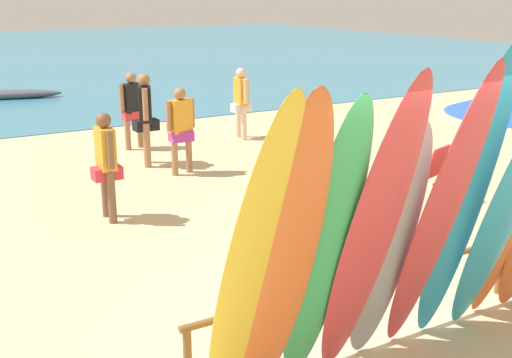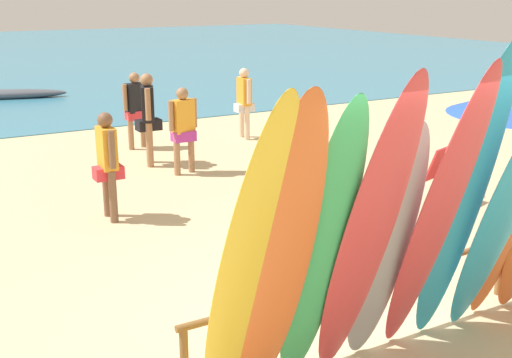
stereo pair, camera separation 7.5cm
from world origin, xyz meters
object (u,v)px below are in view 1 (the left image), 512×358
surfboard_teal_7 (504,214)px  beachgoer_by_water (181,125)px  surfboard_red_3 (370,238)px  surfboard_red_5 (439,217)px  surfboard_rack (368,286)px  beachgoer_photographing (106,159)px  beachgoer_near_rack (241,98)px  beachgoer_midbeach (132,105)px  surfboard_yellow_0 (252,268)px  beachgoer_strolling (145,113)px  surfboard_orange_1 (284,261)px  surfboard_green_2 (324,253)px  surfboard_teal_6 (465,200)px  beach_chair_red (444,173)px  surfboard_grey_4 (389,247)px

surfboard_teal_7 → beachgoer_by_water: size_ratio=1.71×
surfboard_red_3 → surfboard_teal_7: (1.52, 0.02, -0.08)m
surfboard_red_5 → beachgoer_by_water: size_ratio=1.83×
surfboard_rack → surfboard_teal_7: (0.95, -0.64, 0.74)m
beachgoer_photographing → surfboard_red_3: bearing=6.5°
surfboard_red_3 → beachgoer_near_rack: size_ratio=1.82×
surfboard_red_3 → surfboard_teal_7: size_ratio=1.07×
beachgoer_near_rack → beachgoer_midbeach: size_ratio=0.99×
surfboard_red_3 → surfboard_rack: bearing=47.2°
surfboard_rack → surfboard_teal_7: 1.36m
surfboard_yellow_0 → beachgoer_strolling: bearing=68.8°
surfboard_yellow_0 → beachgoer_midbeach: surfboard_yellow_0 is taller
surfboard_orange_1 → surfboard_rack: bearing=31.5°
surfboard_yellow_0 → surfboard_green_2: size_ratio=1.05×
surfboard_rack → beachgoer_by_water: size_ratio=2.45×
beachgoer_midbeach → surfboard_red_3: bearing=-116.0°
surfboard_teal_7 → surfboard_red_3: bearing=-179.8°
surfboard_rack → surfboard_teal_7: size_ratio=1.43×
surfboard_yellow_0 → beachgoer_strolling: size_ratio=1.62×
surfboard_red_3 → surfboard_teal_6: size_ratio=0.97×
surfboard_orange_1 → beachgoer_midbeach: (2.05, 8.92, -0.41)m
surfboard_rack → beach_chair_red: 4.52m
surfboard_rack → beachgoer_strolling: size_ratio=2.21×
surfboard_yellow_0 → surfboard_red_5: bearing=-4.6°
surfboard_orange_1 → beachgoer_by_water: bearing=78.1°
beachgoer_near_rack → beachgoer_midbeach: beachgoer_midbeach is taller
surfboard_rack → beach_chair_red: bearing=35.5°
surfboard_teal_7 → beachgoer_near_rack: surfboard_teal_7 is taller
surfboard_rack → beachgoer_near_rack: (3.08, 8.00, 0.37)m
beachgoer_strolling → beach_chair_red: beachgoer_strolling is taller
surfboard_green_2 → surfboard_teal_7: size_ratio=1.00×
surfboard_teal_7 → surfboard_orange_1: bearing=179.6°
surfboard_green_2 → surfboard_grey_4: 0.79m
surfboard_orange_1 → beachgoer_by_water: (2.13, 6.68, -0.42)m
surfboard_yellow_0 → surfboard_teal_7: surfboard_yellow_0 is taller
surfboard_teal_7 → beachgoer_by_water: (-0.16, 6.67, -0.37)m
beachgoer_by_water → beach_chair_red: beachgoer_by_water is taller
beachgoer_by_water → beachgoer_photographing: bearing=-149.3°
surfboard_yellow_0 → beachgoer_midbeach: 9.22m
surfboard_red_5 → beachgoer_near_rack: (2.87, 8.60, -0.46)m
surfboard_green_2 → surfboard_teal_6: 1.54m
surfboard_yellow_0 → beachgoer_near_rack: (4.67, 8.64, -0.42)m
surfboard_orange_1 → surfboard_teal_6: (1.92, 0.12, 0.10)m
surfboard_red_3 → beachgoer_by_water: size_ratio=1.82×
surfboard_green_2 → beachgoer_midbeach: size_ratio=1.69×
beachgoer_near_rack → beach_chair_red: (0.60, -5.38, -0.45)m
beachgoer_strolling → beach_chair_red: size_ratio=2.03×
beachgoer_photographing → beachgoer_midbeach: bearing=156.3°
surfboard_yellow_0 → surfboard_red_5: 1.80m
surfboard_teal_7 → beachgoer_strolling: bearing=93.1°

